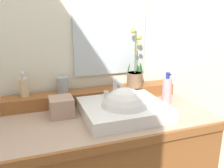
# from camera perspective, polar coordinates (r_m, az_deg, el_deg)

# --- Properties ---
(wall_back) EXTENTS (2.67, 0.20, 2.67)m
(wall_back) POSITION_cam_1_polar(r_m,az_deg,el_deg) (1.70, -6.20, 12.93)
(wall_back) COLOR silver
(wall_back) RESTS_ON ground
(back_ledge) EXTENTS (1.12, 0.12, 0.08)m
(back_ledge) POSITION_cam_1_polar(r_m,az_deg,el_deg) (1.61, -4.23, -2.67)
(back_ledge) COLOR brown
(back_ledge) RESTS_ON vanity_cabinet
(sink_basin) EXTENTS (0.46, 0.40, 0.29)m
(sink_basin) POSITION_cam_1_polar(r_m,az_deg,el_deg) (1.39, 2.80, -6.21)
(sink_basin) COLOR white
(sink_basin) RESTS_ON vanity_cabinet
(potted_plant) EXTENTS (0.12, 0.11, 0.38)m
(potted_plant) POSITION_cam_1_polar(r_m,az_deg,el_deg) (1.64, 5.32, 2.06)
(potted_plant) COLOR brown
(potted_plant) RESTS_ON back_ledge
(soap_dispenser) EXTENTS (0.05, 0.05, 0.15)m
(soap_dispenser) POSITION_cam_1_polar(r_m,az_deg,el_deg) (1.54, -19.68, -0.61)
(soap_dispenser) COLOR #D3B88E
(soap_dispenser) RESTS_ON back_ledge
(tumbler_cup) EXTENTS (0.07, 0.07, 0.10)m
(tumbler_cup) POSITION_cam_1_polar(r_m,az_deg,el_deg) (1.56, -11.41, -0.15)
(tumbler_cup) COLOR #929C9E
(tumbler_cup) RESTS_ON back_ledge
(lotion_bottle) EXTENTS (0.06, 0.06, 0.20)m
(lotion_bottle) POSITION_cam_1_polar(r_m,az_deg,el_deg) (1.61, 12.56, -1.28)
(lotion_bottle) COLOR #D39AA0
(lotion_bottle) RESTS_ON vanity_cabinet
(tissue_box) EXTENTS (0.13, 0.13, 0.11)m
(tissue_box) POSITION_cam_1_polar(r_m,az_deg,el_deg) (1.42, -11.63, -5.15)
(tissue_box) COLOR tan
(tissue_box) RESTS_ON vanity_cabinet
(mirror) EXTENTS (0.49, 0.02, 0.62)m
(mirror) POSITION_cam_1_polar(r_m,az_deg,el_deg) (1.63, -0.38, 13.12)
(mirror) COLOR silver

